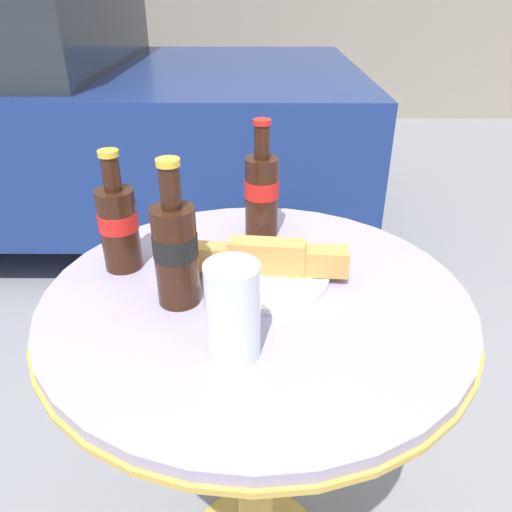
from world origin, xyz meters
name	(u,v)px	position (x,y,z in m)	size (l,w,h in m)	color
bistro_table	(256,365)	(0.00, 0.00, 0.60)	(0.73, 0.73, 0.76)	gold
cola_bottle_left	(176,250)	(-0.13, -0.03, 0.86)	(0.07, 0.07, 0.24)	#33190F
cola_bottle_right	(262,192)	(0.01, 0.22, 0.86)	(0.07, 0.07, 0.24)	#33190F
cola_bottle_center	(119,224)	(-0.24, 0.09, 0.85)	(0.07, 0.07, 0.22)	#33190F
drinking_glass	(233,315)	(-0.03, -0.16, 0.83)	(0.08, 0.08, 0.14)	black
lunch_plate_near	(266,266)	(0.02, 0.05, 0.79)	(0.30, 0.22, 0.07)	white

